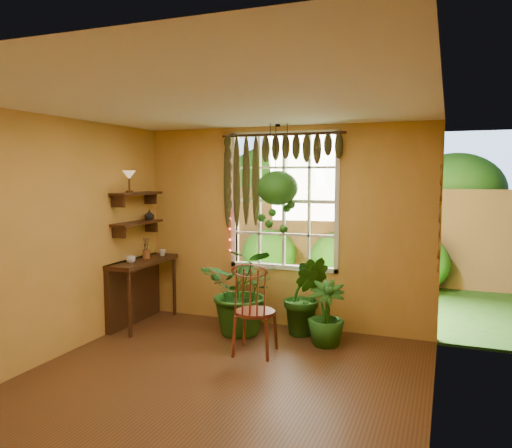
% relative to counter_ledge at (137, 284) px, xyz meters
% --- Properties ---
extents(floor, '(4.50, 4.50, 0.00)m').
position_rel_counter_ledge_xyz_m(floor, '(1.91, -1.60, -0.55)').
color(floor, '#523417').
rests_on(floor, ground).
extents(ceiling, '(4.50, 4.50, 0.00)m').
position_rel_counter_ledge_xyz_m(ceiling, '(1.91, -1.60, 2.15)').
color(ceiling, white).
rests_on(ceiling, wall_back).
extents(wall_back, '(4.00, 0.00, 4.00)m').
position_rel_counter_ledge_xyz_m(wall_back, '(1.91, 0.65, 0.80)').
color(wall_back, gold).
rests_on(wall_back, floor).
extents(wall_left, '(0.00, 4.50, 4.50)m').
position_rel_counter_ledge_xyz_m(wall_left, '(-0.09, -1.60, 0.80)').
color(wall_left, gold).
rests_on(wall_left, floor).
extents(wall_right, '(0.00, 4.50, 4.50)m').
position_rel_counter_ledge_xyz_m(wall_right, '(3.91, -1.60, 0.80)').
color(wall_right, gold).
rests_on(wall_right, floor).
extents(window, '(1.52, 0.10, 1.86)m').
position_rel_counter_ledge_xyz_m(window, '(1.91, 0.68, 1.15)').
color(window, white).
rests_on(window, wall_back).
extents(valance_vine, '(1.70, 0.12, 1.10)m').
position_rel_counter_ledge_xyz_m(valance_vine, '(1.82, 0.56, 1.73)').
color(valance_vine, '#3A200F').
rests_on(valance_vine, window).
extents(string_lights, '(0.03, 0.03, 1.54)m').
position_rel_counter_ledge_xyz_m(string_lights, '(1.15, 0.59, 1.20)').
color(string_lights, '#FF2633').
rests_on(string_lights, window).
extents(wall_plates, '(0.04, 0.32, 1.10)m').
position_rel_counter_ledge_xyz_m(wall_plates, '(3.89, 0.19, 1.00)').
color(wall_plates, beige).
rests_on(wall_plates, wall_right).
extents(counter_ledge, '(0.40, 1.20, 0.90)m').
position_rel_counter_ledge_xyz_m(counter_ledge, '(0.00, 0.00, 0.00)').
color(counter_ledge, '#3A200F').
rests_on(counter_ledge, floor).
extents(shelf_lower, '(0.25, 0.90, 0.04)m').
position_rel_counter_ledge_xyz_m(shelf_lower, '(0.03, 0.00, 0.85)').
color(shelf_lower, '#3A200F').
rests_on(shelf_lower, wall_left).
extents(shelf_upper, '(0.25, 0.90, 0.04)m').
position_rel_counter_ledge_xyz_m(shelf_upper, '(0.03, 0.00, 1.25)').
color(shelf_upper, '#3A200F').
rests_on(shelf_upper, wall_left).
extents(backyard, '(14.00, 10.00, 12.00)m').
position_rel_counter_ledge_xyz_m(backyard, '(2.15, 5.27, 0.73)').
color(backyard, '#1E5217').
rests_on(backyard, ground).
extents(windsor_chair, '(0.49, 0.52, 1.23)m').
position_rel_counter_ledge_xyz_m(windsor_chair, '(1.95, -0.54, -0.20)').
color(windsor_chair, maroon).
rests_on(windsor_chair, floor).
extents(potted_plant_left, '(1.11, 0.99, 1.15)m').
position_rel_counter_ledge_xyz_m(potted_plant_left, '(1.56, 0.10, 0.02)').
color(potted_plant_left, '#174813').
rests_on(potted_plant_left, floor).
extents(potted_plant_mid, '(0.65, 0.56, 1.03)m').
position_rel_counter_ledge_xyz_m(potted_plant_mid, '(2.32, 0.34, -0.04)').
color(potted_plant_mid, '#174813').
rests_on(potted_plant_mid, floor).
extents(potted_plant_right, '(0.54, 0.54, 0.79)m').
position_rel_counter_ledge_xyz_m(potted_plant_right, '(2.65, 0.05, -0.16)').
color(potted_plant_right, '#174813').
rests_on(potted_plant_right, floor).
extents(hanging_basket, '(0.53, 0.53, 1.40)m').
position_rel_counter_ledge_xyz_m(hanging_basket, '(1.91, 0.40, 1.30)').
color(hanging_basket, black).
rests_on(hanging_basket, ceiling).
extents(cup_a, '(0.14, 0.14, 0.10)m').
position_rel_counter_ledge_xyz_m(cup_a, '(0.13, -0.31, 0.40)').
color(cup_a, silver).
rests_on(cup_a, counter_ledge).
extents(cup_b, '(0.11, 0.11, 0.09)m').
position_rel_counter_ledge_xyz_m(cup_b, '(0.19, 0.37, 0.39)').
color(cup_b, beige).
rests_on(cup_b, counter_ledge).
extents(brush_jar, '(0.10, 0.10, 0.37)m').
position_rel_counter_ledge_xyz_m(brush_jar, '(0.11, 0.08, 0.49)').
color(brush_jar, brown).
rests_on(brush_jar, counter_ledge).
extents(shelf_vase, '(0.14, 0.14, 0.14)m').
position_rel_counter_ledge_xyz_m(shelf_vase, '(0.04, 0.29, 0.94)').
color(shelf_vase, '#B2AD99').
rests_on(shelf_vase, shelf_lower).
extents(tiffany_lamp, '(0.17, 0.17, 0.29)m').
position_rel_counter_ledge_xyz_m(tiffany_lamp, '(0.05, -0.19, 1.48)').
color(tiffany_lamp, brown).
rests_on(tiffany_lamp, shelf_upper).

